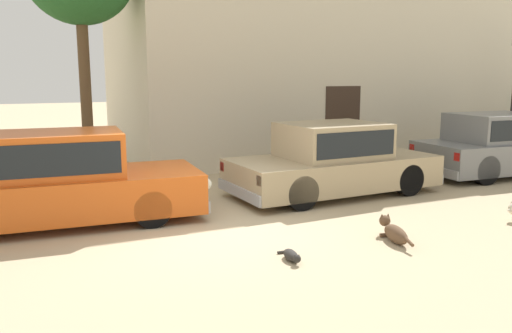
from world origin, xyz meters
TOP-DOWN VIEW (x-y plane):
  - ground_plane at (0.00, 0.00)m, footprint 80.00×80.00m
  - parked_sedan_nearest at (-2.08, 1.31)m, footprint 4.75×2.05m
  - parked_sedan_second at (3.13, 1.24)m, footprint 4.44×2.00m
  - parked_sedan_third at (7.90, 1.29)m, footprint 4.34×2.00m
  - apartment_block at (7.67, 7.33)m, footprint 15.09×6.10m
  - stray_dog_spotted at (2.26, -1.74)m, footprint 0.34×0.99m
  - stray_cat at (0.51, -1.82)m, footprint 0.27×0.55m

SIDE VIEW (x-z plane):
  - ground_plane at x=0.00m, z-range 0.00..0.00m
  - stray_cat at x=0.51m, z-range -0.01..0.15m
  - stray_dog_spotted at x=2.26m, z-range -0.03..0.31m
  - parked_sedan_second at x=3.13m, z-range -0.01..1.44m
  - parked_sedan_nearest at x=-2.08m, z-range -0.01..1.49m
  - parked_sedan_third at x=7.90m, z-range 0.00..1.49m
  - apartment_block at x=7.67m, z-range 0.00..8.15m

